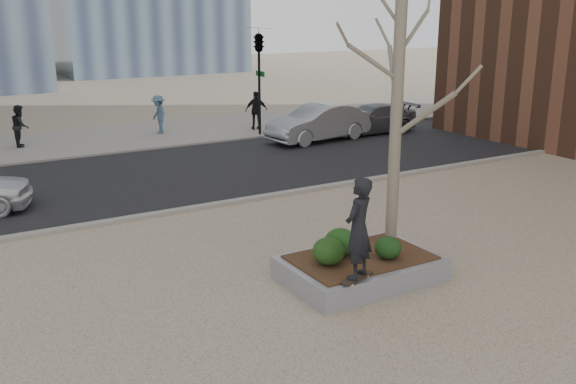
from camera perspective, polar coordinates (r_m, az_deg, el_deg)
ground at (r=12.54m, az=2.69°, el=-8.67°), size 120.00×120.00×0.00m
street at (r=21.16m, az=-12.25°, el=1.33°), size 60.00×8.00×0.02m
far_sidewalk at (r=27.75m, az=-16.88°, el=4.45°), size 60.00×6.00×0.02m
planter at (r=12.98m, az=6.44°, el=-6.79°), size 3.00×2.00×0.45m
planter_mulch at (r=12.89m, az=6.47°, el=-5.78°), size 2.70×1.70×0.04m
sycamore_tree at (r=12.92m, az=9.73°, el=9.37°), size 2.80×2.80×6.60m
shrub_left at (r=12.35m, az=3.63°, el=-5.27°), size 0.62×0.62×0.53m
shrub_middle at (r=12.83m, az=4.69°, el=-4.44°), size 0.64×0.64×0.55m
shrub_right at (r=12.78m, az=8.87°, el=-4.90°), size 0.52×0.52×0.44m
skateboard at (r=11.85m, az=6.14°, el=-7.69°), size 0.80×0.45×0.08m
skateboarder at (r=11.49m, az=6.28°, el=-3.23°), size 0.81×0.71×1.87m
car_silver at (r=26.30m, az=2.73°, el=6.17°), size 4.63×2.09×1.48m
car_third at (r=28.19m, az=7.38°, el=6.46°), size 4.32×1.91×1.23m
pedestrian_a at (r=27.22m, az=-22.70°, el=5.45°), size 0.75×0.89×1.63m
pedestrian_b at (r=28.36m, az=-11.43°, el=6.78°), size 0.64×1.08×1.65m
pedestrian_c at (r=28.83m, az=-2.83°, el=7.26°), size 1.07×0.71×1.70m
traffic_light_far at (r=27.46m, az=-2.57°, el=9.73°), size 0.60×2.48×4.50m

